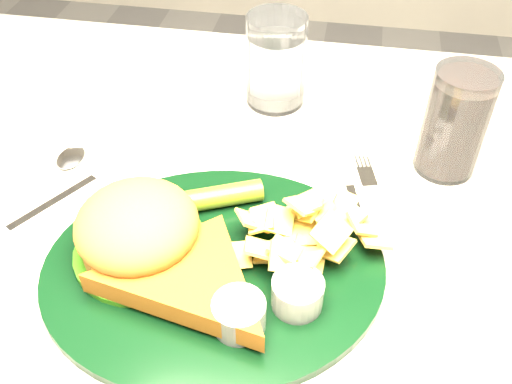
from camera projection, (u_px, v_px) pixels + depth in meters
table at (241, 369)px, 0.92m from camera, size 1.20×0.80×0.75m
dinner_plate at (213, 245)px, 0.56m from camera, size 0.41×0.37×0.08m
water_glass at (276, 61)px, 0.77m from camera, size 0.10×0.10×0.13m
cola_glass at (455, 123)px, 0.66m from camera, size 0.09×0.09×0.13m
fork_napkin at (360, 215)px, 0.64m from camera, size 0.15×0.17×0.01m
spoon at (53, 201)px, 0.66m from camera, size 0.12×0.16×0.01m
ramekin at (72, 105)px, 0.78m from camera, size 0.05×0.05×0.03m
wrapped_straw at (180, 110)px, 0.79m from camera, size 0.22×0.09×0.01m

